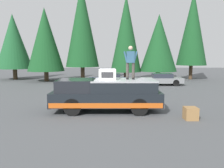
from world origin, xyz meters
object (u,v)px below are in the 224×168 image
(parked_car_navy, at_px, (110,80))
(compressor_unit, at_px, (107,74))
(wooden_crate, at_px, (191,113))
(parked_car_grey, at_px, (161,79))
(pickup_truck, at_px, (106,94))
(person_on_truck_bed, at_px, (130,62))

(parked_car_navy, bearing_deg, compressor_unit, 179.83)
(compressor_unit, bearing_deg, parked_car_navy, -0.17)
(parked_car_navy, xyz_separation_m, wooden_crate, (-11.71, -3.71, -0.30))
(parked_car_grey, bearing_deg, parked_car_navy, 92.77)
(wooden_crate, bearing_deg, parked_car_grey, -6.67)
(compressor_unit, xyz_separation_m, wooden_crate, (-1.43, -3.74, -1.65))
(parked_car_navy, bearing_deg, pickup_truck, 179.48)
(compressor_unit, relative_size, wooden_crate, 1.50)
(person_on_truck_bed, height_order, parked_car_grey, person_on_truck_bed)
(person_on_truck_bed, xyz_separation_m, parked_car_grey, (10.32, -3.97, -1.97))
(wooden_crate, bearing_deg, pickup_truck, 67.80)
(pickup_truck, bearing_deg, wooden_crate, -112.20)
(person_on_truck_bed, bearing_deg, parked_car_grey, -21.05)
(pickup_truck, height_order, compressor_unit, compressor_unit)
(parked_car_grey, relative_size, parked_car_navy, 1.00)
(compressor_unit, height_order, parked_car_navy, compressor_unit)
(compressor_unit, xyz_separation_m, parked_car_navy, (10.28, -0.03, -1.35))
(wooden_crate, bearing_deg, person_on_truck_bed, 57.43)
(compressor_unit, bearing_deg, parked_car_grey, -26.02)
(compressor_unit, height_order, person_on_truck_bed, person_on_truck_bed)
(pickup_truck, xyz_separation_m, wooden_crate, (-1.55, -3.80, -0.59))
(person_on_truck_bed, xyz_separation_m, wooden_crate, (-1.64, -2.57, -2.27))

